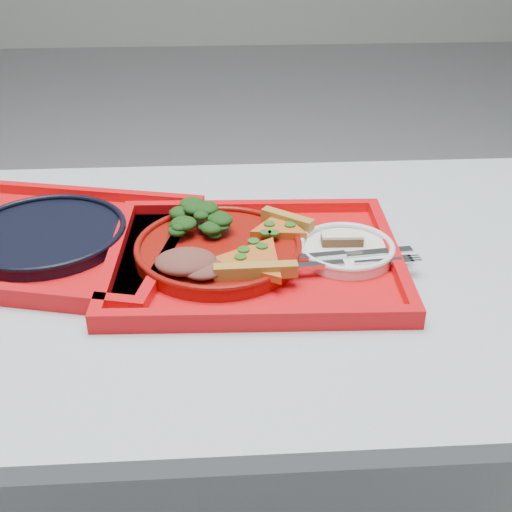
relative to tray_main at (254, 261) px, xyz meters
name	(u,v)px	position (x,y,z in m)	size (l,w,h in m)	color
table	(205,301)	(-0.08, 0.01, -0.08)	(1.60, 0.80, 0.75)	#ADB9C2
tray_main	(254,261)	(0.00, 0.00, 0.00)	(0.45, 0.35, 0.01)	red
tray_far	(47,243)	(-0.34, 0.08, 0.00)	(0.45, 0.35, 0.01)	red
dinner_plate	(219,251)	(-0.05, 0.01, 0.02)	(0.26, 0.26, 0.02)	maroon
side_plate	(346,251)	(0.14, 0.00, 0.01)	(0.15, 0.15, 0.01)	white
navy_plate	(46,236)	(-0.34, 0.08, 0.01)	(0.26, 0.26, 0.02)	black
pizza_slice_a	(254,258)	(0.00, -0.05, 0.03)	(0.14, 0.12, 0.02)	orange
pizza_slice_b	(279,226)	(0.04, 0.05, 0.03)	(0.10, 0.09, 0.02)	orange
salad_heap	(197,215)	(-0.09, 0.07, 0.05)	(0.10, 0.09, 0.05)	black
meat_portion	(186,261)	(-0.10, -0.06, 0.04)	(0.09, 0.07, 0.03)	brown
dessert_bar	(342,239)	(0.14, 0.01, 0.03)	(0.07, 0.03, 0.02)	#532B1B
knife	(355,253)	(0.15, -0.02, 0.02)	(0.18, 0.02, 0.01)	silver
fork	(353,262)	(0.15, -0.05, 0.02)	(0.18, 0.02, 0.01)	silver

